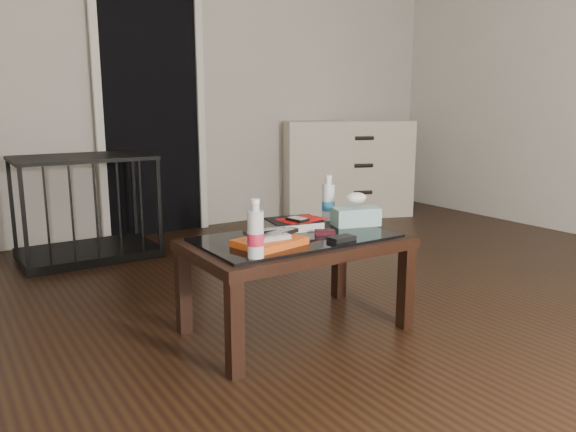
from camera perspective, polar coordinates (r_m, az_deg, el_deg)
name	(u,v)px	position (r m, az deg, el deg)	size (l,w,h in m)	color
ground	(399,315)	(2.98, 11.18, -9.85)	(5.00, 5.00, 0.00)	black
doorway	(151,108)	(4.71, -13.76, 10.59)	(0.90, 0.08, 2.07)	black
coffee_table	(296,250)	(2.62, 0.81, -3.44)	(1.00, 0.60, 0.46)	black
dresser	(346,168)	(5.42, 5.87, 4.86)	(1.30, 0.90, 0.90)	beige
pet_crate	(87,225)	(4.16, -19.76, -0.84)	(0.91, 0.61, 0.71)	black
magazines	(270,242)	(2.44, -1.86, -2.65)	(0.28, 0.21, 0.03)	#CF4B13
remote_silver	(269,238)	(2.40, -1.98, -2.25)	(0.20, 0.05, 0.02)	#A5A5AA
remote_black_front	(280,233)	(2.49, -0.78, -1.72)	(0.20, 0.05, 0.02)	black
remote_black_back	(266,231)	(2.53, -2.26, -1.56)	(0.20, 0.05, 0.02)	black
textbook	(294,224)	(2.76, 0.61, -0.82)	(0.25, 0.20, 0.05)	black
dvd_mailers	(299,219)	(2.74, 1.09, -0.33)	(0.19, 0.14, 0.01)	#B30C0B
ipod	(298,219)	(2.69, 0.98, -0.33)	(0.06, 0.10, 0.02)	black
flip_phone	(325,232)	(2.64, 3.77, -1.65)	(0.09, 0.05, 0.02)	black
wallet	(342,238)	(2.53, 5.46, -2.29)	(0.12, 0.07, 0.02)	black
water_bottle_left	(255,228)	(2.23, -3.32, -1.27)	(0.07, 0.07, 0.24)	silver
water_bottle_right	(328,198)	(2.95, 4.12, 1.88)	(0.07, 0.07, 0.24)	white
tissue_box	(356,216)	(2.85, 6.90, -0.04)	(0.23, 0.12, 0.09)	teal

